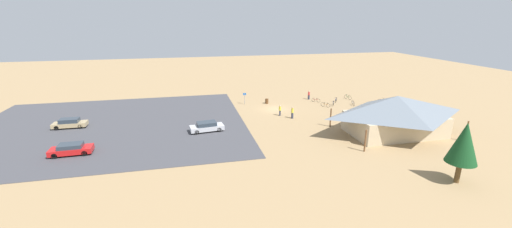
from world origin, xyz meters
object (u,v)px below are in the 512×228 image
object	(u,v)px
bicycle_silver_edge_north	(333,103)
car_tan_mid_lot	(70,123)
bicycle_yellow_back_row	(381,101)
car_red_front_row	(71,149)
bicycle_green_near_porch	(348,97)
visitor_crossing_yard	(292,112)
bike_pavilion	(396,113)
visitor_by_pavilion	(309,95)
visitor_at_bikes	(280,110)
bicycle_red_yard_center	(316,100)
bicycle_blue_near_sign	(336,100)
bicycle_black_lone_east	(363,108)
car_silver_end_stall	(207,127)
bicycle_orange_yard_right	(325,105)
trash_bin	(267,101)
pine_east	(464,143)
lot_sign	(245,97)
bicycle_white_by_bin	(353,103)
bicycle_purple_trailside	(389,106)

from	to	relation	value
bicycle_silver_edge_north	car_tan_mid_lot	size ratio (longest dim) A/B	0.34
bicycle_yellow_back_row	car_red_front_row	xyz separation A→B (m)	(49.00, 13.10, 0.36)
bicycle_green_near_porch	visitor_crossing_yard	bearing A→B (deg)	32.44
bike_pavilion	bicycle_green_near_porch	size ratio (longest dim) A/B	8.92
visitor_by_pavilion	visitor_at_bikes	world-z (taller)	visitor_at_bikes
bicycle_red_yard_center	bicycle_yellow_back_row	distance (m)	12.12
visitor_crossing_yard	car_tan_mid_lot	bearing A→B (deg)	-4.91
bicycle_yellow_back_row	visitor_at_bikes	xyz separation A→B (m)	(20.87, 3.68, 0.56)
bicycle_blue_near_sign	bicycle_black_lone_east	distance (m)	6.56
car_silver_end_stall	bicycle_yellow_back_row	bearing A→B (deg)	-165.33
bike_pavilion	car_silver_end_stall	bearing A→B (deg)	-14.69
bicycle_yellow_back_row	car_silver_end_stall	world-z (taller)	car_silver_end_stall
bicycle_orange_yard_right	bike_pavilion	bearing A→B (deg)	102.56
bicycle_green_near_porch	visitor_at_bikes	distance (m)	17.76
bicycle_orange_yard_right	bicycle_silver_edge_north	distance (m)	1.80
trash_bin	pine_east	xyz separation A→B (m)	(-10.42, 32.58, 3.61)
bicycle_orange_yard_right	car_red_front_row	bearing A→B (deg)	18.60
trash_bin	bicycle_silver_edge_north	world-z (taller)	bicycle_silver_edge_north
bicycle_silver_edge_north	car_silver_end_stall	bearing A→B (deg)	20.29
bicycle_yellow_back_row	bicycle_green_near_porch	world-z (taller)	bicycle_green_near_porch
visitor_at_bikes	visitor_by_pavilion	bearing A→B (deg)	-133.85
bicycle_blue_near_sign	car_silver_end_stall	bearing A→B (deg)	23.53
lot_sign	bicycle_silver_edge_north	distance (m)	16.14
bicycle_blue_near_sign	car_silver_end_stall	size ratio (longest dim) A/B	0.31
visitor_by_pavilion	visitor_crossing_yard	distance (m)	13.00
trash_bin	bicycle_black_lone_east	world-z (taller)	trash_bin
car_tan_mid_lot	visitor_crossing_yard	size ratio (longest dim) A/B	2.43
bicycle_orange_yard_right	visitor_by_pavilion	xyz separation A→B (m)	(0.86, -5.73, 0.52)
bicycle_silver_edge_north	visitor_by_pavilion	bearing A→B (deg)	-63.82
bicycle_green_near_porch	car_silver_end_stall	xyz separation A→B (m)	(28.31, 12.41, 0.33)
lot_sign	bicycle_silver_edge_north	xyz separation A→B (m)	(-15.44, 4.59, -1.02)
bicycle_red_yard_center	bicycle_white_by_bin	distance (m)	6.77
bike_pavilion	bicycle_yellow_back_row	bearing A→B (deg)	-118.14
bicycle_orange_yard_right	car_tan_mid_lot	xyz separation A→B (m)	(40.76, 2.31, 0.36)
bicycle_orange_yard_right	bicycle_white_by_bin	xyz separation A→B (m)	(-5.39, 0.11, -0.02)
bicycle_purple_trailside	bicycle_yellow_back_row	bearing A→B (deg)	-101.20
car_red_front_row	visitor_crossing_yard	world-z (taller)	visitor_crossing_yard
bicycle_red_yard_center	visitor_by_pavilion	bearing A→B (deg)	-75.85
car_silver_end_stall	visitor_by_pavilion	xyz separation A→B (m)	(-20.78, -13.94, 0.16)
trash_bin	bicycle_white_by_bin	size ratio (longest dim) A/B	0.55
lot_sign	bicycle_yellow_back_row	bearing A→B (deg)	169.67
bicycle_yellow_back_row	visitor_crossing_yard	bearing A→B (deg)	16.01
trash_bin	visitor_by_pavilion	world-z (taller)	visitor_by_pavilion
bicycle_red_yard_center	pine_east	bearing A→B (deg)	92.01
bicycle_white_by_bin	car_silver_end_stall	bearing A→B (deg)	16.68
pine_east	bicycle_white_by_bin	bearing A→B (deg)	-99.34
car_silver_end_stall	bicycle_green_near_porch	bearing A→B (deg)	-156.33
bicycle_purple_trailside	bicycle_black_lone_east	bearing A→B (deg)	6.21
lot_sign	car_silver_end_stall	bearing A→B (deg)	59.01
bicycle_yellow_back_row	bicycle_silver_edge_north	xyz separation A→B (m)	(9.67, 0.01, 0.04)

